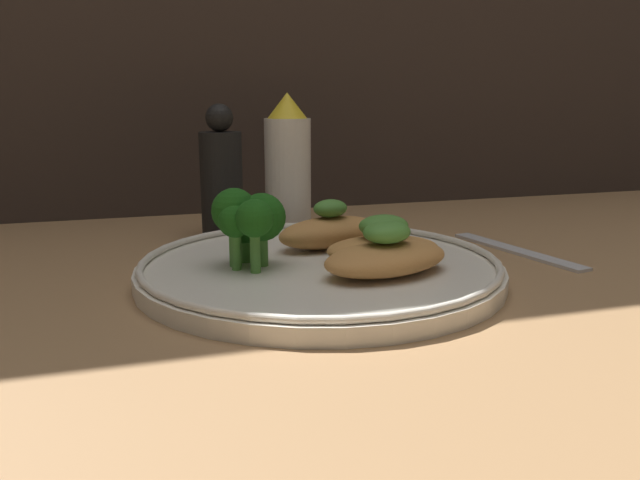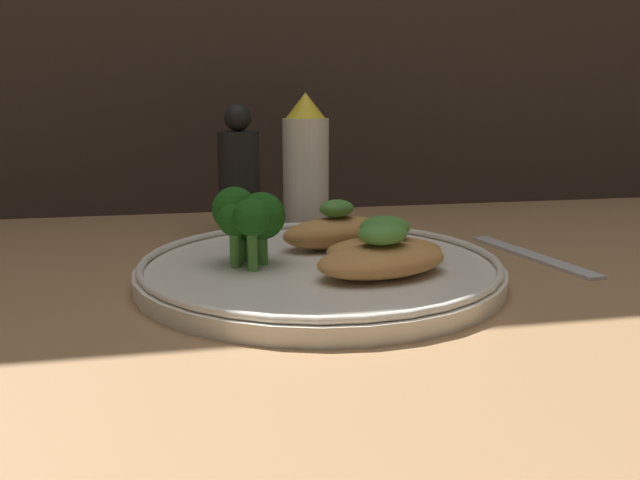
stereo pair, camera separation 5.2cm
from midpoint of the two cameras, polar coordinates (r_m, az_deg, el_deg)
The scene contains 9 objects.
ground_plane at distance 53.09cm, azimuth -2.82°, elevation -4.14°, with size 180.00×180.00×1.00cm, color #936D47.
plate at distance 52.67cm, azimuth -2.83°, elevation -2.59°, with size 30.65×30.65×2.00cm.
grilled_meat_front at distance 48.98cm, azimuth 3.07°, elevation -1.47°, with size 12.22×8.85×4.25cm.
grilled_meat_middle at distance 52.93cm, azimuth 3.01°, elevation -0.47°, with size 10.11×6.37×4.01cm.
grilled_meat_back at distance 57.77cm, azimuth -1.64°, elevation 0.88°, with size 11.67×7.80×4.50cm.
broccoli_bunch at distance 51.09cm, azimuth -9.54°, elevation 1.87°, with size 6.00×6.37×6.52cm.
sauce_bottle at distance 70.92cm, azimuth -5.08°, elevation 6.70°, with size 5.21×5.21×15.63cm.
pepper_grinder at distance 69.86cm, azimuth -11.14°, elevation 5.57°, with size 4.62×4.62×14.45cm.
fork at distance 64.25cm, azimuth 15.33°, elevation -0.84°, with size 4.70×16.84×0.60cm.
Camera 1 is at (-14.97, -48.59, 14.98)cm, focal length 35.00 mm.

